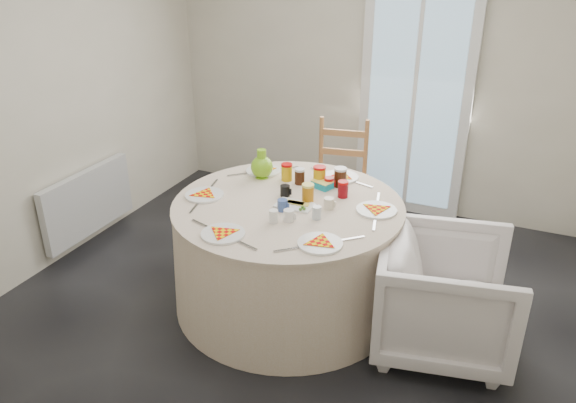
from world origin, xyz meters
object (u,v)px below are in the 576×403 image
at_px(table, 288,256).
at_px(green_pitcher, 262,167).
at_px(wooden_chair, 339,186).
at_px(armchair, 445,295).
at_px(radiator, 88,202).

xyz_separation_m(table, green_pitcher, (-0.36, 0.34, 0.49)).
bearing_deg(green_pitcher, wooden_chair, 85.65).
distance_m(armchair, green_pitcher, 1.60).
bearing_deg(armchair, green_pitcher, 63.54).
xyz_separation_m(radiator, green_pitcher, (1.55, 0.23, 0.49)).
height_order(wooden_chair, armchair, wooden_chair).
distance_m(wooden_chair, armchair, 1.62).
height_order(radiator, table, table).
relative_size(radiator, wooden_chair, 0.97).
height_order(armchair, green_pitcher, green_pitcher).
height_order(table, armchair, armchair).
xyz_separation_m(armchair, green_pitcher, (-1.47, 0.40, 0.48)).
bearing_deg(green_pitcher, radiator, -151.42).
xyz_separation_m(table, wooden_chair, (-0.01, 1.11, 0.09)).
bearing_deg(armchair, table, 75.51).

